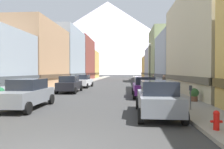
# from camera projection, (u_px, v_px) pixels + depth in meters

# --- Properties ---
(sidewalk_left) EXTENTS (2.50, 100.00, 0.15)m
(sidewalk_left) POSITION_uv_depth(u_px,v_px,m) (85.00, 82.00, 40.42)
(sidewalk_left) COLOR gray
(sidewalk_left) RESTS_ON ground
(sidewalk_right) EXTENTS (2.50, 100.00, 0.15)m
(sidewalk_right) POSITION_uv_depth(u_px,v_px,m) (146.00, 82.00, 39.52)
(sidewalk_right) COLOR gray
(sidewalk_right) RESTS_ON ground
(storefront_left_2) EXTENTS (9.98, 11.72, 8.93)m
(storefront_left_2) POSITION_uv_depth(u_px,v_px,m) (24.00, 57.00, 28.23)
(storefront_left_2) COLOR tan
(storefront_left_2) RESTS_ON ground
(storefront_left_3) EXTENTS (6.66, 12.49, 10.93)m
(storefront_left_3) POSITION_uv_depth(u_px,v_px,m) (64.00, 57.00, 40.77)
(storefront_left_3) COLOR #99A5B2
(storefront_left_3) RESTS_ON ground
(storefront_left_4) EXTENTS (8.65, 13.92, 11.39)m
(storefront_left_4) POSITION_uv_depth(u_px,v_px,m) (76.00, 60.00, 54.46)
(storefront_left_4) COLOR brown
(storefront_left_4) RESTS_ON ground
(storefront_left_5) EXTENTS (6.82, 9.53, 9.01)m
(storefront_left_5) POSITION_uv_depth(u_px,v_px,m) (88.00, 65.00, 66.50)
(storefront_left_5) COLOR #D8B259
(storefront_left_5) RESTS_ON ground
(storefront_right_2) EXTENTS (7.65, 10.24, 8.29)m
(storefront_right_2) POSITION_uv_depth(u_px,v_px,m) (183.00, 60.00, 31.19)
(storefront_right_2) COLOR #99A5B2
(storefront_right_2) RESTS_ON ground
(storefront_right_3) EXTENTS (6.88, 9.81, 11.22)m
(storefront_right_3) POSITION_uv_depth(u_px,v_px,m) (167.00, 56.00, 41.71)
(storefront_right_3) COLOR #8C9966
(storefront_right_3) RESTS_ON ground
(storefront_right_4) EXTENTS (9.81, 9.88, 8.27)m
(storefront_right_4) POSITION_uv_depth(u_px,v_px,m) (165.00, 65.00, 51.58)
(storefront_right_4) COLOR #99A5B2
(storefront_right_4) RESTS_ON ground
(storefront_right_5) EXTENTS (6.97, 11.22, 6.92)m
(storefront_right_5) POSITION_uv_depth(u_px,v_px,m) (153.00, 68.00, 62.27)
(storefront_right_5) COLOR #D8B259
(storefront_right_5) RESTS_ON ground
(car_left_0) EXTENTS (2.10, 4.42, 1.78)m
(car_left_0) POSITION_uv_depth(u_px,v_px,m) (27.00, 94.00, 11.96)
(car_left_0) COLOR slate
(car_left_0) RESTS_ON ground
(car_left_1) EXTENTS (2.22, 4.47, 1.78)m
(car_left_1) POSITION_uv_depth(u_px,v_px,m) (70.00, 84.00, 21.02)
(car_left_1) COLOR black
(car_left_1) RESTS_ON ground
(car_left_2) EXTENTS (2.16, 4.45, 1.78)m
(car_left_2) POSITION_uv_depth(u_px,v_px,m) (83.00, 81.00, 27.67)
(car_left_2) COLOR silver
(car_left_2) RESTS_ON ground
(car_right_0) EXTENTS (2.16, 4.45, 1.78)m
(car_right_0) POSITION_uv_depth(u_px,v_px,m) (157.00, 98.00, 9.90)
(car_right_0) COLOR slate
(car_right_0) RESTS_ON ground
(car_right_1) EXTENTS (2.06, 4.40, 1.78)m
(car_right_1) POSITION_uv_depth(u_px,v_px,m) (144.00, 87.00, 17.29)
(car_right_1) COLOR #591E72
(car_right_1) RESTS_ON ground
(fire_hydrant_near) EXTENTS (0.40, 0.22, 0.70)m
(fire_hydrant_near) POSITION_uv_depth(u_px,v_px,m) (216.00, 120.00, 7.03)
(fire_hydrant_near) COLOR red
(fire_hydrant_near) RESTS_ON sidewalk_right
(parking_meter_near) EXTENTS (0.14, 0.10, 1.33)m
(parking_meter_near) POSITION_uv_depth(u_px,v_px,m) (191.00, 94.00, 10.78)
(parking_meter_near) COLOR #595960
(parking_meter_near) RESTS_ON sidewalk_right
(potted_plant_0) EXTENTS (0.63, 0.63, 0.91)m
(potted_plant_0) POSITION_uv_depth(u_px,v_px,m) (194.00, 94.00, 13.84)
(potted_plant_0) COLOR brown
(potted_plant_0) RESTS_ON sidewalk_right
(potted_plant_1) EXTENTS (0.63, 0.63, 0.93)m
(potted_plant_1) POSITION_uv_depth(u_px,v_px,m) (0.00, 93.00, 14.43)
(potted_plant_1) COLOR #4C4C51
(potted_plant_1) RESTS_ON sidewalk_left
(pedestrian_0) EXTENTS (0.36, 0.36, 1.60)m
(pedestrian_0) POSITION_uv_depth(u_px,v_px,m) (153.00, 81.00, 29.27)
(pedestrian_0) COLOR brown
(pedestrian_0) RESTS_ON sidewalk_right
(pedestrian_1) EXTENTS (0.36, 0.36, 1.71)m
(pedestrian_1) POSITION_uv_depth(u_px,v_px,m) (164.00, 84.00, 21.07)
(pedestrian_1) COLOR brown
(pedestrian_1) RESTS_ON sidewalk_right
(streetlamp_right) EXTENTS (0.36, 0.36, 5.86)m
(streetlamp_right) POSITION_uv_depth(u_px,v_px,m) (150.00, 58.00, 25.97)
(streetlamp_right) COLOR black
(streetlamp_right) RESTS_ON sidewalk_right
(mountain_backdrop) EXTENTS (266.05, 266.05, 96.12)m
(mountain_backdrop) POSITION_uv_depth(u_px,v_px,m) (107.00, 37.00, 265.27)
(mountain_backdrop) COLOR silver
(mountain_backdrop) RESTS_ON ground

